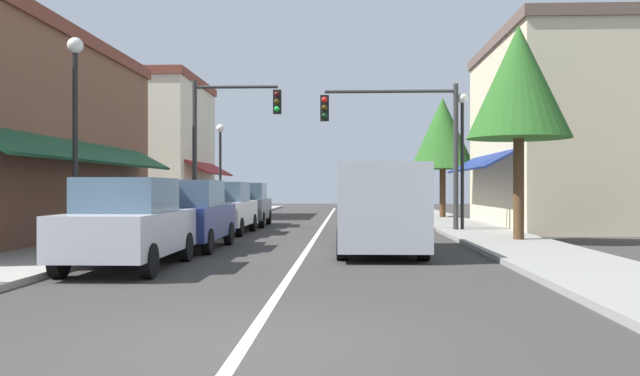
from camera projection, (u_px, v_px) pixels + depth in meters
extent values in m
plane|color=#33302D|center=(320.00, 230.00, 24.63)|extent=(80.00, 80.00, 0.00)
cube|color=gray|center=(174.00, 228.00, 24.87)|extent=(2.60, 56.00, 0.12)
cube|color=gray|center=(469.00, 229.00, 24.39)|extent=(2.60, 56.00, 0.12)
cube|color=silver|center=(320.00, 230.00, 24.63)|extent=(0.14, 52.00, 0.01)
cube|color=slate|center=(72.00, 194.00, 18.93)|extent=(0.08, 10.64, 1.80)
cube|color=#194C2D|center=(93.00, 152.00, 18.90)|extent=(1.27, 11.76, 0.73)
cube|color=slate|center=(18.00, 79.00, 15.85)|extent=(0.08, 1.10, 1.30)
cube|color=slate|center=(110.00, 109.00, 22.00)|extent=(0.08, 1.10, 1.30)
cube|color=beige|center=(558.00, 138.00, 26.22)|extent=(5.09, 10.00, 7.11)
cube|color=brown|center=(558.00, 43.00, 26.22)|extent=(5.29, 10.20, 0.40)
cube|color=slate|center=(495.00, 192.00, 26.33)|extent=(0.08, 7.60, 1.80)
cube|color=navy|center=(479.00, 162.00, 26.36)|extent=(1.27, 8.40, 0.73)
cube|color=slate|center=(508.00, 91.00, 24.13)|extent=(0.08, 1.10, 1.30)
cube|color=slate|center=(483.00, 106.00, 28.53)|extent=(0.08, 1.10, 1.30)
cube|color=beige|center=(154.00, 152.00, 35.01)|extent=(4.89, 8.00, 6.91)
cube|color=brown|center=(154.00, 83.00, 35.01)|extent=(5.09, 8.20, 0.40)
cube|color=slate|center=(198.00, 191.00, 34.91)|extent=(0.08, 6.08, 1.80)
cube|color=maroon|center=(210.00, 168.00, 34.89)|extent=(1.27, 6.72, 0.73)
cube|color=slate|center=(190.00, 120.00, 33.15)|extent=(0.08, 1.10, 1.30)
cube|color=slate|center=(206.00, 126.00, 36.67)|extent=(0.08, 1.10, 1.30)
cube|color=#B7BABF|center=(129.00, 233.00, 12.87)|extent=(1.75, 4.11, 0.80)
cube|color=slate|center=(127.00, 195.00, 12.77)|extent=(1.54, 2.01, 0.66)
cylinder|color=black|center=(113.00, 247.00, 14.25)|extent=(0.21, 0.62, 0.62)
cylinder|color=black|center=(186.00, 247.00, 14.19)|extent=(0.21, 0.62, 0.62)
cylinder|color=black|center=(59.00, 261.00, 11.55)|extent=(0.21, 0.62, 0.62)
cylinder|color=black|center=(149.00, 261.00, 11.49)|extent=(0.21, 0.62, 0.62)
cube|color=navy|center=(189.00, 222.00, 16.98)|extent=(1.74, 4.11, 0.80)
cube|color=slate|center=(188.00, 193.00, 16.88)|extent=(1.53, 2.01, 0.66)
cylinder|color=black|center=(172.00, 233.00, 18.37)|extent=(0.20, 0.62, 0.62)
cylinder|color=black|center=(229.00, 234.00, 18.30)|extent=(0.20, 0.62, 0.62)
cylinder|color=black|center=(142.00, 241.00, 15.67)|extent=(0.20, 0.62, 0.62)
cylinder|color=black|center=(208.00, 242.00, 15.59)|extent=(0.20, 0.62, 0.62)
cube|color=silver|center=(224.00, 213.00, 22.67)|extent=(1.77, 4.12, 0.80)
cube|color=slate|center=(223.00, 192.00, 22.56)|extent=(1.55, 2.02, 0.66)
cylinder|color=black|center=(210.00, 223.00, 24.06)|extent=(0.21, 0.62, 0.62)
cylinder|color=black|center=(253.00, 223.00, 23.97)|extent=(0.21, 0.62, 0.62)
cylinder|color=black|center=(191.00, 227.00, 21.36)|extent=(0.21, 0.62, 0.62)
cylinder|color=black|center=(240.00, 227.00, 21.27)|extent=(0.21, 0.62, 0.62)
cube|color=#4C5156|center=(246.00, 209.00, 27.21)|extent=(1.82, 4.14, 0.80)
cube|color=slate|center=(246.00, 191.00, 27.11)|extent=(1.57, 2.04, 0.66)
cylinder|color=black|center=(232.00, 217.00, 28.58)|extent=(0.21, 0.62, 0.62)
cylinder|color=black|center=(269.00, 217.00, 28.55)|extent=(0.21, 0.62, 0.62)
cylinder|color=black|center=(222.00, 220.00, 25.87)|extent=(0.21, 0.62, 0.62)
cylinder|color=black|center=(262.00, 220.00, 25.84)|extent=(0.21, 0.62, 0.62)
cube|color=#B2B7BC|center=(379.00, 205.00, 15.95)|extent=(2.02, 5.02, 1.90)
cube|color=slate|center=(374.00, 187.00, 18.35)|extent=(1.73, 0.29, 0.84)
cube|color=black|center=(373.00, 227.00, 18.53)|extent=(1.86, 0.22, 0.24)
cylinder|color=black|center=(342.00, 234.00, 17.53)|extent=(0.25, 0.72, 0.72)
cylinder|color=black|center=(409.00, 234.00, 17.47)|extent=(0.25, 0.72, 0.72)
cylinder|color=black|center=(342.00, 244.00, 14.43)|extent=(0.25, 0.72, 0.72)
cylinder|color=black|center=(423.00, 244.00, 14.38)|extent=(0.25, 0.72, 0.72)
cylinder|color=#333333|center=(456.00, 158.00, 23.13)|extent=(0.18, 0.18, 5.21)
cylinder|color=#333333|center=(390.00, 91.00, 23.23)|extent=(4.58, 0.12, 0.12)
cube|color=black|center=(325.00, 108.00, 23.14)|extent=(0.30, 0.24, 0.90)
sphere|color=red|center=(325.00, 100.00, 23.01)|extent=(0.20, 0.20, 0.20)
sphere|color=#3D2D0C|center=(325.00, 108.00, 23.01)|extent=(0.20, 0.20, 0.20)
sphere|color=#0C3316|center=(325.00, 116.00, 23.02)|extent=(0.20, 0.20, 0.20)
cylinder|color=#333333|center=(195.00, 155.00, 25.19)|extent=(0.18, 0.18, 5.65)
cylinder|color=#333333|center=(236.00, 87.00, 25.12)|extent=(3.18, 0.12, 0.12)
cube|color=black|center=(277.00, 102.00, 24.87)|extent=(0.30, 0.24, 0.90)
sphere|color=#420F0F|center=(277.00, 94.00, 24.74)|extent=(0.20, 0.20, 0.20)
sphere|color=#3D2D0C|center=(277.00, 102.00, 24.74)|extent=(0.20, 0.20, 0.20)
sphere|color=green|center=(277.00, 109.00, 24.74)|extent=(0.20, 0.20, 0.20)
cylinder|color=black|center=(75.00, 155.00, 14.98)|extent=(0.12, 0.12, 4.62)
sphere|color=white|center=(75.00, 45.00, 14.98)|extent=(0.36, 0.36, 0.36)
cylinder|color=black|center=(462.00, 168.00, 23.22)|extent=(0.12, 0.12, 4.54)
sphere|color=white|center=(462.00, 98.00, 23.21)|extent=(0.36, 0.36, 0.36)
cylinder|color=black|center=(220.00, 177.00, 30.31)|extent=(0.12, 0.12, 4.12)
sphere|color=white|center=(220.00, 128.00, 30.31)|extent=(0.36, 0.36, 0.36)
cylinder|color=#4C331E|center=(519.00, 183.00, 18.72)|extent=(0.30, 0.30, 3.41)
cone|color=#285B21|center=(519.00, 82.00, 18.72)|extent=(2.92, 2.92, 3.21)
cylinder|color=#4C331E|center=(443.00, 189.00, 32.79)|extent=(0.30, 0.30, 2.99)
cone|color=#285B21|center=(443.00, 133.00, 32.79)|extent=(3.21, 3.21, 3.53)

